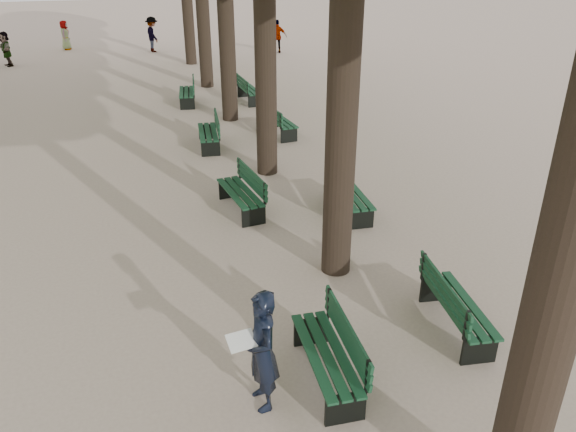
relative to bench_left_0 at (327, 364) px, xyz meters
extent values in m
plane|color=tan|center=(-0.37, -0.35, -0.27)|extent=(120.00, 120.00, 0.00)
cylinder|color=#33261C|center=(1.13, 2.65, 3.48)|extent=(0.52, 0.52, 7.50)
cylinder|color=#33261C|center=(1.13, 7.65, 3.48)|extent=(0.52, 0.52, 7.50)
cylinder|color=#33261C|center=(1.13, 12.65, 3.48)|extent=(0.52, 0.52, 7.50)
cube|color=black|center=(-0.02, 0.00, -0.05)|extent=(0.61, 1.82, 0.45)
cube|color=#0D311D|center=(-0.02, 0.00, 0.18)|extent=(0.63, 1.82, 0.04)
cube|color=#0D311D|center=(0.26, -0.01, 0.45)|extent=(0.13, 1.80, 0.40)
cube|color=black|center=(-0.02, 5.55, -0.05)|extent=(0.75, 1.85, 0.45)
cube|color=#0D311D|center=(-0.02, 5.55, 0.18)|extent=(0.77, 1.86, 0.04)
cube|color=#0D311D|center=(0.26, 5.59, 0.45)|extent=(0.28, 1.79, 0.40)
cube|color=black|center=(-0.02, 10.04, -0.05)|extent=(0.70, 1.84, 0.45)
cube|color=#0D311D|center=(-0.02, 10.04, 0.18)|extent=(0.72, 1.84, 0.04)
cube|color=#0D311D|center=(0.26, 10.01, 0.45)|extent=(0.22, 1.80, 0.40)
cube|color=black|center=(-0.02, 15.06, -0.05)|extent=(0.74, 1.85, 0.45)
cube|color=#0D311D|center=(-0.02, 15.06, 0.18)|extent=(0.76, 1.85, 0.04)
cube|color=#0D311D|center=(0.26, 15.03, 0.45)|extent=(0.26, 1.79, 0.40)
cube|color=black|center=(2.28, 0.49, -0.05)|extent=(0.74, 1.85, 0.45)
cube|color=#0D311D|center=(2.28, 0.49, 0.18)|extent=(0.76, 1.85, 0.04)
cube|color=#0D311D|center=(2.01, 0.52, 0.45)|extent=(0.26, 1.79, 0.40)
cube|color=black|center=(2.28, 4.80, -0.05)|extent=(0.63, 1.83, 0.45)
cube|color=#0D311D|center=(2.28, 4.80, 0.18)|extent=(0.65, 1.83, 0.04)
cube|color=#0D311D|center=(2.00, 4.82, 0.45)|extent=(0.15, 1.80, 0.40)
cube|color=black|center=(2.28, 10.58, -0.05)|extent=(0.71, 1.85, 0.45)
cube|color=#0D311D|center=(2.28, 10.58, 0.18)|extent=(0.73, 1.85, 0.04)
cube|color=#0D311D|center=(2.01, 10.55, 0.45)|extent=(0.23, 1.79, 0.40)
cube|color=black|center=(2.28, 14.74, -0.05)|extent=(0.60, 1.82, 0.45)
cube|color=#0D311D|center=(2.28, 14.74, 0.18)|extent=(0.62, 1.82, 0.04)
cube|color=#0D311D|center=(2.00, 14.73, 0.45)|extent=(0.12, 1.80, 0.40)
imported|color=black|center=(-0.92, -0.17, 0.56)|extent=(0.39, 0.69, 1.67)
cube|color=white|center=(-1.17, -0.17, 0.78)|extent=(0.37, 0.29, 0.12)
imported|color=#262628|center=(-4.95, 28.58, 0.50)|extent=(0.45, 0.80, 1.54)
imported|color=#262628|center=(-7.36, 24.55, 0.53)|extent=(0.85, 1.49, 1.60)
imported|color=#262628|center=(5.96, 24.36, 0.58)|extent=(1.06, 0.61, 1.71)
imported|color=#262628|center=(-0.38, 26.55, 0.64)|extent=(0.61, 1.22, 1.82)
camera|label=1|loc=(-2.14, -5.50, 5.08)|focal=35.00mm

